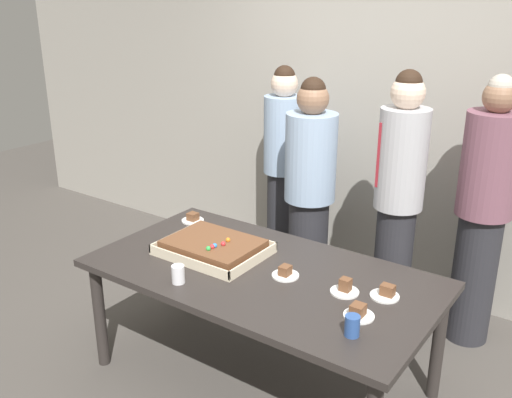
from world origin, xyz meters
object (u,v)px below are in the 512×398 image
person_far_right_suit (283,169)px  plated_slice_far_left (193,219)px  person_serving_front (483,211)px  plated_slice_near_left (285,273)px  drink_cup_nearest (352,326)px  plated_slice_center_front (345,288)px  person_striped_tie_right (310,193)px  party_table (262,282)px  sheet_cake (213,247)px  drink_cup_middle (178,274)px  plated_slice_near_right (386,293)px  plated_slice_far_right (358,313)px  person_green_shirt_behind (398,203)px

person_far_right_suit → plated_slice_far_left: bearing=-21.8°
person_serving_front → plated_slice_near_left: bearing=14.7°
plated_slice_far_left → drink_cup_nearest: (1.49, -0.61, 0.03)m
plated_slice_center_front → person_striped_tie_right: person_striped_tie_right is taller
party_table → sheet_cake: sheet_cake is taller
drink_cup_nearest → drink_cup_middle: size_ratio=1.00×
plated_slice_near_right → person_striped_tie_right: (-0.92, 0.81, 0.12)m
sheet_cake → person_serving_front: size_ratio=0.34×
plated_slice_near_right → person_far_right_suit: person_far_right_suit is taller
party_table → plated_slice_center_front: (0.49, 0.05, 0.09)m
party_table → plated_slice_near_left: size_ratio=12.92×
plated_slice_near_right → plated_slice_far_right: bearing=-97.2°
person_serving_front → person_green_shirt_behind: 0.52m
person_striped_tie_right → drink_cup_nearest: bearing=44.9°
party_table → drink_cup_nearest: size_ratio=19.38×
person_serving_front → person_far_right_suit: person_serving_front is taller
plated_slice_near_right → drink_cup_middle: drink_cup_middle is taller
plated_slice_near_right → drink_cup_middle: size_ratio=1.50×
plated_slice_near_left → plated_slice_far_right: (0.51, -0.15, 0.00)m
drink_cup_middle → person_far_right_suit: person_far_right_suit is taller
party_table → plated_slice_center_front: plated_slice_center_front is taller
plated_slice_center_front → person_serving_front: size_ratio=0.09×
party_table → plated_slice_far_left: 0.86m
sheet_cake → person_serving_front: 1.68m
sheet_cake → plated_slice_center_front: sheet_cake is taller
drink_cup_middle → person_striped_tie_right: bearing=88.1°
plated_slice_far_right → person_green_shirt_behind: (-0.24, 1.03, 0.19)m
drink_cup_middle → person_far_right_suit: bearing=103.2°
person_green_shirt_behind → person_far_right_suit: size_ratio=1.05×
plated_slice_near_left → person_serving_front: bearing=57.6°
person_far_right_suit → person_serving_front: bearing=73.0°
plated_slice_near_left → person_far_right_suit: 1.48m
drink_cup_middle → person_far_right_suit: (-0.38, 1.62, 0.11)m
drink_cup_middle → plated_slice_near_left: bearing=42.3°
plated_slice_near_left → plated_slice_far_left: plated_slice_near_left is taller
plated_slice_near_left → plated_slice_far_right: 0.53m
plated_slice_near_right → person_serving_front: size_ratio=0.09×
sheet_cake → drink_cup_nearest: size_ratio=5.99×
plated_slice_near_left → person_striped_tie_right: size_ratio=0.09×
plated_slice_far_right → person_striped_tie_right: bearing=130.0°
sheet_cake → person_far_right_suit: person_far_right_suit is taller
plated_slice_center_front → person_green_shirt_behind: bearing=95.2°
plated_slice_near_left → plated_slice_center_front: (0.35, 0.03, 0.00)m
plated_slice_far_left → drink_cup_nearest: size_ratio=1.50×
plated_slice_far_right → person_serving_front: bearing=80.4°
sheet_cake → person_green_shirt_behind: person_green_shirt_behind is taller
person_striped_tie_right → person_far_right_suit: bearing=-118.9°
plated_slice_near_left → plated_slice_far_right: plated_slice_far_right is taller
plated_slice_center_front → drink_cup_middle: (-0.77, -0.42, 0.03)m
plated_slice_far_left → plated_slice_center_front: (1.28, -0.28, 0.00)m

